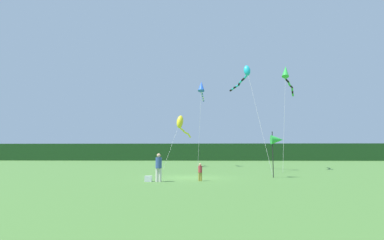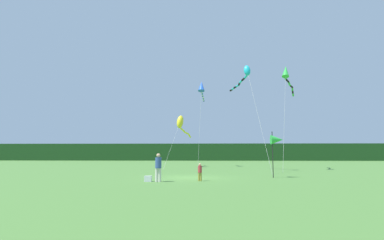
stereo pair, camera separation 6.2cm
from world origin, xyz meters
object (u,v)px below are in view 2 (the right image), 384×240
at_px(person_adult, 158,166).
at_px(kite_cyan, 245,75).
at_px(kite_yellow, 181,123).
at_px(cooler_box, 148,179).
at_px(banner_flag_pole, 277,140).
at_px(kite_blue, 202,88).
at_px(person_child, 200,171).
at_px(kite_green, 287,75).

distance_m(person_adult, kite_cyan, 15.91).
xyz_separation_m(person_adult, kite_yellow, (0.04, 18.20, 4.50)).
bearing_deg(cooler_box, kite_yellow, 87.77).
relative_size(banner_flag_pole, kite_blue, 0.31).
xyz_separation_m(person_child, banner_flag_pole, (5.69, 2.73, 2.11)).
distance_m(person_child, kite_blue, 20.60).
distance_m(cooler_box, kite_cyan, 16.59).
bearing_deg(banner_flag_pole, person_child, -154.41).
distance_m(person_child, kite_yellow, 18.39).
distance_m(kite_blue, kite_green, 11.18).
relative_size(kite_yellow, kite_green, 0.73).
height_order(person_adult, kite_blue, kite_blue).
bearing_deg(person_child, cooler_box, -171.05).
bearing_deg(person_adult, banner_flag_pole, 22.10).
relative_size(person_adult, person_child, 1.56).
xyz_separation_m(cooler_box, kite_green, (12.50, 12.35, 9.88)).
relative_size(person_adult, banner_flag_pole, 0.53).
bearing_deg(kite_cyan, kite_yellow, 135.22).
bearing_deg(cooler_box, kite_cyan, 54.55).
height_order(kite_yellow, kite_blue, kite_blue).
xyz_separation_m(person_adult, person_child, (2.63, 0.65, -0.36)).
height_order(cooler_box, banner_flag_pole, banner_flag_pole).
distance_m(kite_cyan, kite_blue, 8.97).
bearing_deg(person_adult, kite_cyan, 57.22).
xyz_separation_m(kite_cyan, kite_green, (4.67, 1.35, 0.23)).
height_order(person_child, kite_blue, kite_blue).
relative_size(person_child, kite_green, 0.10).
xyz_separation_m(kite_yellow, kite_green, (11.80, -5.72, 4.56)).
relative_size(person_adult, cooler_box, 4.00).
xyz_separation_m(person_child, cooler_box, (-3.29, -0.52, -0.46)).
distance_m(banner_flag_pole, kite_cyan, 10.56).
distance_m(banner_flag_pole, kite_green, 12.19).
relative_size(person_adult, kite_cyan, 0.17).
bearing_deg(kite_blue, kite_green, -34.99).
relative_size(banner_flag_pole, kite_green, 0.31).
height_order(kite_yellow, kite_green, kite_green).
relative_size(cooler_box, kite_cyan, 0.04).
xyz_separation_m(cooler_box, kite_cyan, (7.83, 11.00, 9.64)).
height_order(kite_cyan, kite_yellow, kite_cyan).
bearing_deg(kite_blue, banner_flag_pole, -70.01).
distance_m(cooler_box, kite_blue, 21.53).
distance_m(kite_yellow, kite_blue, 5.45).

